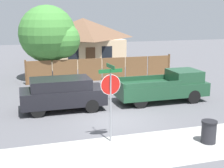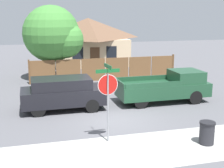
{
  "view_description": "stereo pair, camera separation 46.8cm",
  "coord_description": "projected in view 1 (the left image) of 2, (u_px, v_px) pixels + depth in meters",
  "views": [
    {
      "loc": [
        -4.3,
        -13.85,
        5.1
      ],
      "look_at": [
        0.13,
        0.87,
        1.6
      ],
      "focal_mm": 50.0,
      "sensor_mm": 36.0,
      "label": 1
    },
    {
      "loc": [
        -3.85,
        -13.98,
        5.1
      ],
      "look_at": [
        0.13,
        0.87,
        1.6
      ],
      "focal_mm": 50.0,
      "sensor_mm": 36.0,
      "label": 2
    }
  ],
  "objects": [
    {
      "name": "trash_bin",
      "position": [
        209.0,
        132.0,
        12.48
      ],
      "size": [
        0.63,
        0.63,
        0.92
      ],
      "color": "#28282D",
      "rests_on": "ground"
    },
    {
      "name": "stop_sign",
      "position": [
        111.0,
        90.0,
        12.24
      ],
      "size": [
        0.98,
        0.88,
        3.17
      ],
      "rotation": [
        0.0,
        0.0,
        0.07
      ],
      "color": "gray",
      "rests_on": "ground"
    },
    {
      "name": "house",
      "position": [
        83.0,
        40.0,
        31.78
      ],
      "size": [
        7.69,
        7.0,
        4.63
      ],
      "color": "beige",
      "rests_on": "ground"
    },
    {
      "name": "red_suv",
      "position": [
        62.0,
        93.0,
        16.58
      ],
      "size": [
        4.45,
        1.97,
        1.75
      ],
      "rotation": [
        0.0,
        0.0,
        -0.0
      ],
      "color": "black",
      "rests_on": "ground"
    },
    {
      "name": "wooden_fence",
      "position": [
        102.0,
        69.0,
        24.07
      ],
      "size": [
        11.52,
        0.12,
        1.83
      ],
      "color": "brown",
      "rests_on": "ground"
    },
    {
      "name": "oak_tree",
      "position": [
        50.0,
        35.0,
        23.6
      ],
      "size": [
        4.54,
        4.32,
        5.73
      ],
      "color": "brown",
      "rests_on": "ground"
    },
    {
      "name": "orange_pickup",
      "position": [
        165.0,
        87.0,
        18.29
      ],
      "size": [
        5.32,
        1.98,
        1.82
      ],
      "rotation": [
        0.0,
        0.0,
        -0.0
      ],
      "color": "#1E472D",
      "rests_on": "ground"
    },
    {
      "name": "ground_plane",
      "position": [
        115.0,
        120.0,
        15.27
      ],
      "size": [
        80.0,
        80.0,
        0.0
      ],
      "primitive_type": "plane",
      "color": "#56565B"
    },
    {
      "name": "sidewalk_strip",
      "position": [
        142.0,
        150.0,
        11.91
      ],
      "size": [
        36.0,
        3.2,
        0.01
      ],
      "color": "#A3A39E",
      "rests_on": "ground"
    }
  ]
}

